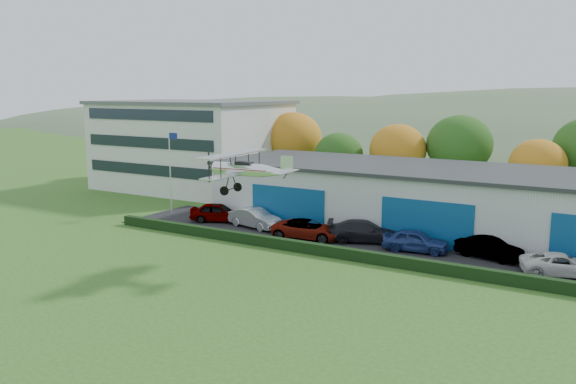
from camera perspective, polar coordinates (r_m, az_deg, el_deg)
The scene contains 16 objects.
ground at distance 29.43m, azimuth -10.57°, elevation -13.69°, with size 300.00×300.00×0.00m, color #315E1D.
apron at distance 45.30m, azimuth 10.29°, elevation -5.22°, with size 48.00×9.00×0.05m, color black.
hedge at distance 40.88m, azimuth 7.93°, elevation -6.26°, with size 46.00×0.60×0.80m, color black.
hangar at distance 50.63m, azimuth 15.28°, elevation -0.77°, with size 40.60×12.60×5.30m.
office_block at distance 72.10m, azimuth -9.17°, elevation 4.56°, with size 20.60×15.60×10.40m.
flagpole at distance 57.09m, azimuth -11.23°, elevation 2.71°, with size 1.05×0.10×8.00m.
tree_belt at distance 63.41m, azimuth 14.87°, elevation 4.01°, with size 75.70×13.22×10.12m.
distant_hills at distance 163.55m, azimuth 22.46°, elevation 0.38°, with size 430.00×196.00×56.00m.
car_0 at distance 53.09m, azimuth -6.77°, elevation -1.95°, with size 1.98×4.93×1.68m, color gray.
car_1 at distance 50.55m, azimuth -3.21°, elevation -2.51°, with size 1.75×5.02×1.66m, color silver.
car_2 at distance 46.64m, azimuth 1.87°, elevation -3.62°, with size 2.56×5.55×1.54m, color gray.
car_3 at distance 46.14m, azimuth 7.41°, elevation -3.77°, with size 2.32×5.72×1.66m, color black.
car_4 at distance 44.04m, azimuth 12.20°, elevation -4.61°, with size 1.90×4.73×1.61m, color navy.
car_5 at distance 43.59m, azimuth 18.83°, elevation -5.13°, with size 1.60×4.60×1.52m, color gray.
car_6 at distance 41.49m, azimuth 24.93°, elevation -6.36°, with size 2.32×5.02×1.40m, color silver.
biplane at distance 38.82m, azimuth -4.14°, elevation 2.30°, with size 6.32×7.26×2.71m.
Camera 1 is at (18.04, -20.11, 11.65)m, focal length 36.86 mm.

